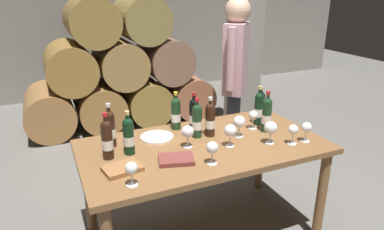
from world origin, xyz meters
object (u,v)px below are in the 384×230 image
object	(u,v)px
wine_glass_4	(306,128)
serving_plate	(157,137)
wine_glass_8	(188,132)
wine_bottle_4	(194,114)
tasting_notebook	(176,159)
wine_glass_7	(293,130)
wine_bottle_5	(107,139)
wine_bottle_8	(259,108)
wine_bottle_9	(260,105)
wine_glass_0	(239,122)
wine_glass_1	(230,131)
wine_glass_5	(271,128)
leather_ledger	(122,169)
wine_glass_6	(131,169)
wine_bottle_3	(176,113)
wine_bottle_6	(110,128)
sommelier_presenting	(235,73)
wine_bottle_7	(267,114)
wine_bottle_1	(197,120)
wine_glass_3	(253,116)
wine_bottle_0	(129,136)
wine_glass_2	(212,148)
wine_bottle_2	(210,119)
dining_table	(203,156)

from	to	relation	value
wine_glass_4	serving_plate	world-z (taller)	wine_glass_4
wine_glass_8	wine_bottle_4	bearing A→B (deg)	57.87
tasting_notebook	wine_glass_7	bearing A→B (deg)	9.76
wine_bottle_5	wine_bottle_8	bearing A→B (deg)	5.35
wine_bottle_9	serving_plate	distance (m)	0.91
wine_bottle_8	wine_glass_0	world-z (taller)	wine_bottle_8
wine_glass_1	wine_glass_5	size ratio (longest dim) A/B	0.98
leather_ledger	wine_bottle_9	bearing A→B (deg)	7.68
wine_bottle_8	wine_glass_6	world-z (taller)	wine_bottle_8
wine_glass_8	wine_bottle_3	bearing A→B (deg)	81.97
wine_bottle_5	serving_plate	distance (m)	0.44
wine_bottle_3	wine_bottle_6	world-z (taller)	wine_bottle_6
wine_glass_1	sommelier_presenting	distance (m)	1.02
wine_glass_1	serving_plate	world-z (taller)	wine_glass_1
wine_glass_5	leather_ledger	world-z (taller)	wine_glass_5
tasting_notebook	sommelier_presenting	distance (m)	1.34
wine_bottle_5	tasting_notebook	bearing A→B (deg)	-29.73
serving_plate	leather_ledger	bearing A→B (deg)	-132.36
wine_bottle_7	wine_glass_8	xyz separation A→B (m)	(-0.65, -0.02, -0.02)
tasting_notebook	wine_glass_5	bearing A→B (deg)	14.53
wine_bottle_7	wine_glass_5	xyz separation A→B (m)	(-0.10, -0.20, -0.02)
wine_bottle_7	wine_glass_7	world-z (taller)	wine_bottle_7
wine_bottle_8	wine_bottle_9	world-z (taller)	wine_bottle_8
wine_bottle_1	wine_glass_3	size ratio (longest dim) A/B	2.01
wine_bottle_6	wine_bottle_8	xyz separation A→B (m)	(1.16, -0.06, 0.00)
wine_bottle_9	wine_glass_5	world-z (taller)	wine_bottle_9
leather_ledger	serving_plate	xyz separation A→B (m)	(0.34, 0.38, -0.01)
wine_bottle_8	wine_bottle_0	bearing A→B (deg)	-174.51
wine_bottle_0	wine_glass_8	xyz separation A→B (m)	(0.39, -0.07, -0.02)
wine_bottle_7	wine_glass_3	distance (m)	0.11
tasting_notebook	wine_bottle_3	bearing A→B (deg)	84.27
wine_glass_3	wine_bottle_1	bearing A→B (deg)	175.73
wine_glass_5	wine_glass_6	bearing A→B (deg)	-171.48
wine_bottle_6	wine_glass_2	xyz separation A→B (m)	(0.52, -0.51, -0.03)
wine_glass_7	sommelier_presenting	bearing A→B (deg)	83.47
wine_glass_6	wine_glass_7	size ratio (longest dim) A/B	1.00
wine_bottle_1	wine_bottle_6	xyz separation A→B (m)	(-0.61, 0.09, 0.01)
wine_bottle_8	wine_bottle_5	bearing A→B (deg)	-174.65
wine_bottle_4	wine_bottle_5	size ratio (longest dim) A/B	0.98
wine_bottle_8	wine_glass_2	xyz separation A→B (m)	(-0.64, -0.45, -0.03)
wine_bottle_5	wine_glass_1	distance (m)	0.82
wine_bottle_7	wine_glass_4	distance (m)	0.31
wine_bottle_2	tasting_notebook	bearing A→B (deg)	-143.52
dining_table	wine_glass_3	size ratio (longest dim) A/B	11.53
wine_bottle_0	wine_glass_8	world-z (taller)	wine_bottle_0
dining_table	wine_glass_3	distance (m)	0.52
wine_bottle_3	wine_glass_7	distance (m)	0.87
wine_bottle_3	wine_glass_8	world-z (taller)	wine_bottle_3
wine_bottle_8	wine_glass_8	size ratio (longest dim) A/B	1.97
wine_bottle_1	wine_bottle_7	bearing A→B (deg)	-12.41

